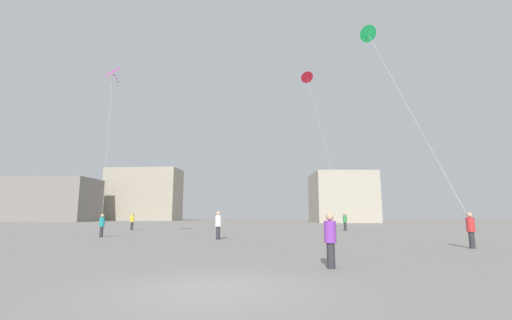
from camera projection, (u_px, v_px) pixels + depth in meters
ground_plane at (213, 290)px, 7.13m from camera, size 300.00×300.00×0.00m
person_in_purple at (330, 238)px, 10.13m from camera, size 0.35×0.35×1.60m
person_in_yellow at (132, 220)px, 36.24m from camera, size 0.40×0.40×1.83m
person_in_teal at (102, 224)px, 24.41m from camera, size 0.35×0.35×1.62m
person_in_white at (218, 224)px, 22.10m from camera, size 0.39×0.39×1.80m
person_in_red at (471, 228)px, 16.22m from camera, size 0.36×0.36×1.67m
person_in_green at (345, 221)px, 35.04m from camera, size 0.39×0.39×1.81m
kite_emerald_diamond at (368, 34)px, 27.17m from camera, size 2.43×9.36×14.95m
kite_crimson_diamond at (307, 78)px, 32.94m from camera, size 4.69×5.12×13.70m
kite_magenta_delta at (112, 74)px, 24.06m from camera, size 1.81×2.77×10.49m
building_left_hall at (49, 200)px, 87.56m from camera, size 22.12×12.70×10.79m
building_centre_hall at (144, 195)px, 103.66m from camera, size 21.36×10.90×15.33m
building_right_hall at (342, 198)px, 77.93m from camera, size 13.55×14.44×10.89m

